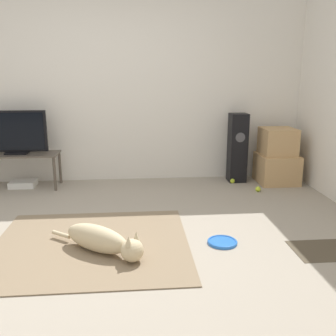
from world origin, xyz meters
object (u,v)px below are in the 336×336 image
object	(u,v)px
frisbee	(222,242)
tennis_ball_near_speaker	(258,189)
cardboard_box_lower	(277,169)
tennis_ball_by_boxes	(232,181)
dog	(103,240)
cardboard_box_upper	(278,141)
floor_speaker	(237,148)
tv_stand	(18,158)
game_console	(23,184)
tv	(15,133)

from	to	relation	value
frisbee	tennis_ball_near_speaker	bearing A→B (deg)	61.06
cardboard_box_lower	tennis_ball_by_boxes	distance (m)	0.62
tennis_ball_near_speaker	dog	bearing A→B (deg)	-139.76
cardboard_box_upper	tennis_ball_by_boxes	xyz separation A→B (m)	(-0.59, 0.01, -0.53)
dog	floor_speaker	distance (m)	2.62
cardboard_box_lower	tv_stand	distance (m)	3.37
floor_speaker	tennis_ball_by_boxes	bearing A→B (deg)	-127.34
cardboard_box_lower	tv_stand	world-z (taller)	tv_stand
floor_speaker	game_console	size ratio (longest dim) A/B	2.90
dog	tennis_ball_by_boxes	world-z (taller)	dog
tv_stand	game_console	xyz separation A→B (m)	(0.03, 0.03, -0.35)
cardboard_box_upper	tennis_ball_by_boxes	size ratio (longest dim) A/B	6.41
frisbee	tv_stand	distance (m)	2.91
tv_stand	tennis_ball_by_boxes	size ratio (longest dim) A/B	15.40
tv	tennis_ball_by_boxes	xyz separation A→B (m)	(2.77, -0.05, -0.68)
tv	tennis_ball_near_speaker	distance (m)	3.10
tv_stand	game_console	size ratio (longest dim) A/B	3.21
cardboard_box_lower	tennis_ball_by_boxes	xyz separation A→B (m)	(-0.60, 0.01, -0.16)
dog	floor_speaker	size ratio (longest dim) A/B	0.87
dog	tv_stand	bearing A→B (deg)	121.85
tv_stand	tennis_ball_near_speaker	world-z (taller)	tv_stand
cardboard_box_upper	tennis_ball_by_boxes	bearing A→B (deg)	179.49
cardboard_box_lower	game_console	xyz separation A→B (m)	(-3.34, 0.09, -0.15)
frisbee	tv	bearing A→B (deg)	140.20
floor_speaker	tv_stand	xyz separation A→B (m)	(-2.85, -0.06, -0.07)
floor_speaker	tennis_ball_near_speaker	bearing A→B (deg)	-74.05
frisbee	game_console	world-z (taller)	game_console
tennis_ball_by_boxes	game_console	distance (m)	2.75
cardboard_box_lower	tv	distance (m)	3.41
tennis_ball_near_speaker	game_console	bearing A→B (deg)	170.87
dog	game_console	bearing A→B (deg)	120.85
dog	floor_speaker	xyz separation A→B (m)	(1.64, 2.01, 0.34)
cardboard_box_upper	tennis_ball_near_speaker	bearing A→B (deg)	-132.97
cardboard_box_upper	tv	distance (m)	3.36
tennis_ball_by_boxes	tv_stand	bearing A→B (deg)	179.07
game_console	floor_speaker	bearing A→B (deg)	0.50
cardboard_box_lower	frisbee	bearing A→B (deg)	-122.74
cardboard_box_lower	tv_stand	bearing A→B (deg)	178.99
dog	tv_stand	distance (m)	2.31
game_console	tv_stand	bearing A→B (deg)	-126.86
tv	tennis_ball_near_speaker	world-z (taller)	tv
tennis_ball_by_boxes	game_console	size ratio (longest dim) A/B	0.21
dog	game_console	xyz separation A→B (m)	(-1.19, 1.99, -0.08)
frisbee	tennis_ball_by_boxes	distance (m)	1.88
tv_stand	tv	xyz separation A→B (m)	(0.00, 0.00, 0.32)
frisbee	game_console	size ratio (longest dim) A/B	0.81
tv	tennis_ball_by_boxes	world-z (taller)	tv
tv	tennis_ball_near_speaker	bearing A→B (deg)	-8.46
cardboard_box_lower	tv_stand	size ratio (longest dim) A/B	0.49
dog	tennis_ball_by_boxes	distance (m)	2.47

